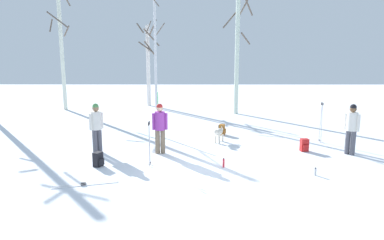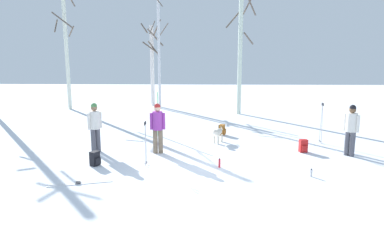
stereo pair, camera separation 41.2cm
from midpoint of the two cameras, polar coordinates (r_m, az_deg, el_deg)
The scene contains 18 objects.
ground_plane at distance 10.01m, azimuth 1.13°, elevation -8.54°, with size 60.00×60.00×0.00m, color white.
person_0 at distance 12.12m, azimuth -16.77°, elevation -0.79°, with size 0.40×0.40×1.72m.
person_1 at distance 12.54m, azimuth 23.86°, elevation -0.88°, with size 0.38×0.41×1.72m.
person_2 at distance 11.63m, azimuth -6.61°, elevation -0.87°, with size 0.52×0.34×1.72m.
dog at distance 13.17m, azimuth 3.31°, elevation -2.09°, with size 0.45×0.84×0.57m.
ski_pair_planted_0 at distance 14.16m, azimuth -6.77°, elevation 0.89°, with size 0.08×0.25×1.82m.
ski_pair_lying_0 at distance 9.51m, azimuth -18.75°, elevation -10.12°, with size 1.64×0.62×0.05m.
ski_poles_0 at distance 13.92m, azimuth 19.58°, elevation -0.18°, with size 0.07×0.23×1.54m.
ski_poles_1 at distance 10.44m, azimuth -8.47°, elevation -3.70°, with size 0.07×0.25×1.35m.
backpack_0 at distance 12.56m, azimuth 17.00°, elevation -4.00°, with size 0.28×0.31×0.44m.
backpack_1 at distance 10.82m, azimuth -16.61°, elevation -6.33°, with size 0.34×0.32×0.44m.
backpack_2 at distance 14.50m, azimuth 3.94°, elevation -1.62°, with size 0.34×0.32×0.44m.
water_bottle_0 at distance 10.36m, azimuth 3.87°, elevation -7.11°, with size 0.07×0.07×0.28m.
water_bottle_1 at distance 10.19m, azimuth 18.42°, elevation -8.12°, with size 0.06×0.06×0.22m.
birch_tree_1 at distance 22.45m, azimuth -21.65°, elevation 11.82°, with size 1.28×1.22×7.84m.
birch_tree_2 at distance 22.91m, azimuth -8.05°, elevation 9.42°, with size 1.53×1.43×5.56m.
birch_tree_3 at distance 21.58m, azimuth -6.94°, elevation 11.65°, with size 1.15×1.05×7.17m.
birch_tree_4 at distance 19.62m, azimuth 6.66°, elevation 10.71°, with size 1.69×1.68×6.49m.
Camera 1 is at (-0.44, -9.46, 3.29)m, focal length 32.15 mm.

